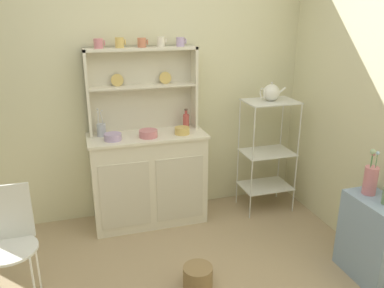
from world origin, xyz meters
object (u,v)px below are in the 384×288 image
at_px(side_shelf_blue, 373,239).
at_px(bowl_mixing_large, 113,137).
at_px(wire_chair, 9,236).
at_px(porcelain_teapot, 271,93).
at_px(bakers_rack, 268,146).
at_px(cup_rose_0, 99,43).
at_px(hutch_cabinet, 149,177).
at_px(utensil_jar, 101,129).
at_px(floor_basket, 198,277).
at_px(jam_bottle, 186,121).
at_px(hutch_shelf_unit, 142,83).
at_px(flower_vase, 371,179).

distance_m(side_shelf_blue, bowl_mixing_large, 2.21).
xyz_separation_m(wire_chair, porcelain_teapot, (2.26, 0.75, 0.68)).
distance_m(bowl_mixing_large, porcelain_teapot, 1.51).
bearing_deg(bakers_rack, cup_rose_0, 172.27).
bearing_deg(bakers_rack, porcelain_teapot, 180.00).
height_order(hutch_cabinet, bowl_mixing_large, bowl_mixing_large).
bearing_deg(side_shelf_blue, bakers_rack, 101.86).
relative_size(hutch_cabinet, utensil_jar, 4.24).
bearing_deg(floor_basket, bowl_mixing_large, 115.31).
bearing_deg(bowl_mixing_large, jam_bottle, 12.83).
relative_size(bakers_rack, floor_basket, 5.13).
distance_m(hutch_cabinet, utensil_jar, 0.63).
xyz_separation_m(wire_chair, bowl_mixing_large, (0.78, 0.76, 0.38)).
relative_size(bakers_rack, utensil_jar, 4.48).
bearing_deg(hutch_shelf_unit, cup_rose_0, -173.21).
bearing_deg(bowl_mixing_large, hutch_shelf_unit, 37.58).
distance_m(side_shelf_blue, floor_basket, 1.33).
relative_size(hutch_cabinet, side_shelf_blue, 1.66).
distance_m(bakers_rack, wire_chair, 2.38).
bearing_deg(bowl_mixing_large, hutch_cabinet, 13.34).
relative_size(hutch_shelf_unit, cup_rose_0, 10.81).
relative_size(porcelain_teapot, flower_vase, 0.71).
height_order(floor_basket, porcelain_teapot, porcelain_teapot).
bearing_deg(flower_vase, porcelain_teapot, 103.17).
relative_size(bakers_rack, side_shelf_blue, 1.76).
distance_m(cup_rose_0, porcelain_teapot, 1.61).
bearing_deg(jam_bottle, porcelain_teapot, -12.40).
bearing_deg(porcelain_teapot, wire_chair, -161.68).
height_order(hutch_cabinet, jam_bottle, jam_bottle).
distance_m(bakers_rack, floor_basket, 1.52).
bearing_deg(cup_rose_0, jam_bottle, -2.76).
height_order(side_shelf_blue, bowl_mixing_large, bowl_mixing_large).
relative_size(floor_basket, cup_rose_0, 2.38).
bearing_deg(hutch_cabinet, hutch_shelf_unit, 90.00).
bearing_deg(utensil_jar, cup_rose_0, 50.88).
bearing_deg(hutch_cabinet, side_shelf_blue, -42.49).
bearing_deg(hutch_cabinet, jam_bottle, 12.43).
height_order(hutch_cabinet, floor_basket, hutch_cabinet).
distance_m(floor_basket, jam_bottle, 1.45).
distance_m(bakers_rack, side_shelf_blue, 1.30).
relative_size(bowl_mixing_large, flower_vase, 0.43).
bearing_deg(bakers_rack, floor_basket, -136.64).
height_order(hutch_cabinet, bakers_rack, bakers_rack).
height_order(bakers_rack, floor_basket, bakers_rack).
relative_size(side_shelf_blue, wire_chair, 0.75).
bearing_deg(bakers_rack, flower_vase, -76.91).
xyz_separation_m(floor_basket, flower_vase, (1.28, -0.14, 0.67)).
bearing_deg(wire_chair, floor_basket, -6.10).
bearing_deg(flower_vase, wire_chair, 171.89).
distance_m(bowl_mixing_large, flower_vase, 2.07).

